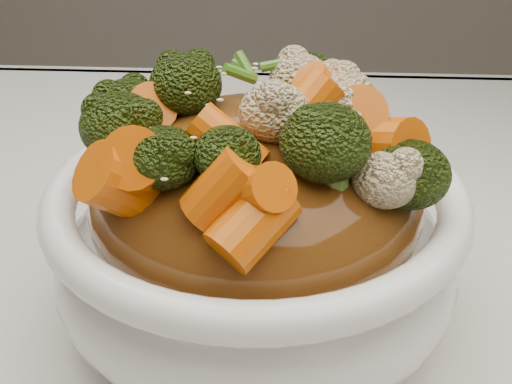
# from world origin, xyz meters

# --- Properties ---
(tablecloth) EXTENTS (1.20, 0.80, 0.04)m
(tablecloth) POSITION_xyz_m (0.00, 0.00, 0.73)
(tablecloth) COLOR silver
(tablecloth) RESTS_ON dining_table
(bowl) EXTENTS (0.31, 0.31, 0.09)m
(bowl) POSITION_xyz_m (0.01, -0.04, 0.80)
(bowl) COLOR white
(bowl) RESTS_ON tablecloth
(sauce_base) EXTENTS (0.25, 0.25, 0.10)m
(sauce_base) POSITION_xyz_m (0.01, -0.04, 0.83)
(sauce_base) COLOR #59300F
(sauce_base) RESTS_ON bowl
(carrots) EXTENTS (0.25, 0.25, 0.05)m
(carrots) POSITION_xyz_m (0.01, -0.04, 0.90)
(carrots) COLOR #D85B07
(carrots) RESTS_ON sauce_base
(broccoli) EXTENTS (0.25, 0.25, 0.05)m
(broccoli) POSITION_xyz_m (0.01, -0.04, 0.90)
(broccoli) COLOR black
(broccoli) RESTS_ON sauce_base
(cauliflower) EXTENTS (0.25, 0.25, 0.04)m
(cauliflower) POSITION_xyz_m (0.01, -0.04, 0.89)
(cauliflower) COLOR beige
(cauliflower) RESTS_ON sauce_base
(scallions) EXTENTS (0.19, 0.19, 0.02)m
(scallions) POSITION_xyz_m (0.01, -0.04, 0.90)
(scallions) COLOR #3B731A
(scallions) RESTS_ON sauce_base
(sesame_seeds) EXTENTS (0.22, 0.22, 0.01)m
(sesame_seeds) POSITION_xyz_m (0.01, -0.04, 0.90)
(sesame_seeds) COLOR beige
(sesame_seeds) RESTS_ON sauce_base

